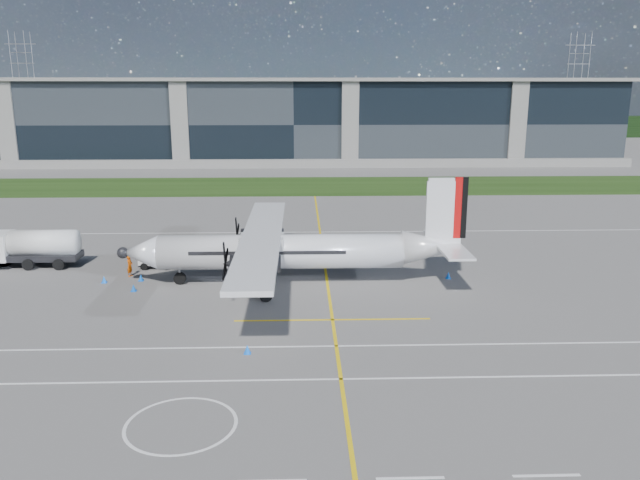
% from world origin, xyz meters
% --- Properties ---
extents(ground, '(400.00, 400.00, 0.00)m').
position_xyz_m(ground, '(0.00, 40.00, 0.00)').
color(ground, '#64615F').
rests_on(ground, ground).
extents(grass_strip, '(400.00, 18.00, 0.04)m').
position_xyz_m(grass_strip, '(0.00, 48.00, 0.02)').
color(grass_strip, '#1A340E').
rests_on(grass_strip, ground).
extents(terminal_building, '(120.00, 20.00, 15.00)m').
position_xyz_m(terminal_building, '(0.00, 80.00, 7.50)').
color(terminal_building, black).
rests_on(terminal_building, ground).
extents(tree_line, '(400.00, 6.00, 6.00)m').
position_xyz_m(tree_line, '(0.00, 140.00, 3.00)').
color(tree_line, black).
rests_on(tree_line, ground).
extents(pylon_west, '(9.00, 4.60, 30.00)m').
position_xyz_m(pylon_west, '(-80.00, 150.00, 15.00)').
color(pylon_west, gray).
rests_on(pylon_west, ground).
extents(pylon_east, '(9.00, 4.60, 30.00)m').
position_xyz_m(pylon_east, '(85.00, 150.00, 15.00)').
color(pylon_east, gray).
rests_on(pylon_east, ground).
extents(yellow_taxiway_centerline, '(0.20, 70.00, 0.01)m').
position_xyz_m(yellow_taxiway_centerline, '(3.00, 10.00, 0.01)').
color(yellow_taxiway_centerline, yellow).
rests_on(yellow_taxiway_centerline, ground).
extents(white_lane_line, '(90.00, 0.15, 0.01)m').
position_xyz_m(white_lane_line, '(0.00, -14.00, 0.01)').
color(white_lane_line, white).
rests_on(white_lane_line, ground).
extents(turboprop_aircraft, '(24.72, 25.64, 7.69)m').
position_xyz_m(turboprop_aircraft, '(0.60, 1.50, 3.85)').
color(turboprop_aircraft, silver).
rests_on(turboprop_aircraft, ground).
extents(fuel_tanker_truck, '(7.85, 2.55, 2.94)m').
position_xyz_m(fuel_tanker_truck, '(-20.79, 6.60, 1.47)').
color(fuel_tanker_truck, silver).
rests_on(fuel_tanker_truck, ground).
extents(baggage_tug, '(2.84, 1.71, 1.71)m').
position_xyz_m(baggage_tug, '(-10.25, 6.00, 0.85)').
color(baggage_tug, white).
rests_on(baggage_tug, ground).
extents(ground_crew_person, '(0.68, 0.84, 1.84)m').
position_xyz_m(ground_crew_person, '(-11.75, 3.60, 0.92)').
color(ground_crew_person, '#F25907').
rests_on(ground_crew_person, ground).
extents(safety_cone_nose_port, '(0.36, 0.36, 0.50)m').
position_xyz_m(safety_cone_nose_port, '(-10.58, -0.02, 0.25)').
color(safety_cone_nose_port, blue).
rests_on(safety_cone_nose_port, ground).
extents(safety_cone_portwing, '(0.36, 0.36, 0.50)m').
position_xyz_m(safety_cone_portwing, '(-1.79, -10.82, 0.25)').
color(safety_cone_portwing, blue).
rests_on(safety_cone_portwing, ground).
extents(safety_cone_tail, '(0.36, 0.36, 0.50)m').
position_xyz_m(safety_cone_tail, '(12.05, 2.28, 0.25)').
color(safety_cone_tail, blue).
rests_on(safety_cone_tail, ground).
extents(safety_cone_fwd, '(0.36, 0.36, 0.50)m').
position_xyz_m(safety_cone_fwd, '(-13.23, 2.03, 0.25)').
color(safety_cone_fwd, blue).
rests_on(safety_cone_fwd, ground).
extents(safety_cone_stbdwing, '(0.36, 0.36, 0.50)m').
position_xyz_m(safety_cone_stbdwing, '(-1.73, 14.67, 0.25)').
color(safety_cone_stbdwing, blue).
rests_on(safety_cone_stbdwing, ground).
extents(safety_cone_nose_stbd, '(0.36, 0.36, 0.50)m').
position_xyz_m(safety_cone_nose_stbd, '(-10.67, 2.41, 0.25)').
color(safety_cone_nose_stbd, blue).
rests_on(safety_cone_nose_stbd, ground).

